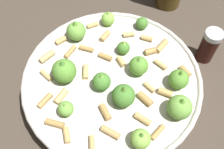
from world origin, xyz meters
The scene contains 3 objects.
ground_plane centered at (0.00, 0.00, 0.00)m, with size 2.40×2.40×0.00m, color #42382D.
cooking_pan centered at (0.00, 0.00, 0.03)m, with size 0.35×0.35×0.10m.
pepper_shaker centered at (0.22, -0.04, 0.04)m, with size 0.04×0.04×0.08m.
Camera 1 is at (-0.14, -0.23, 0.47)m, focal length 41.71 mm.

